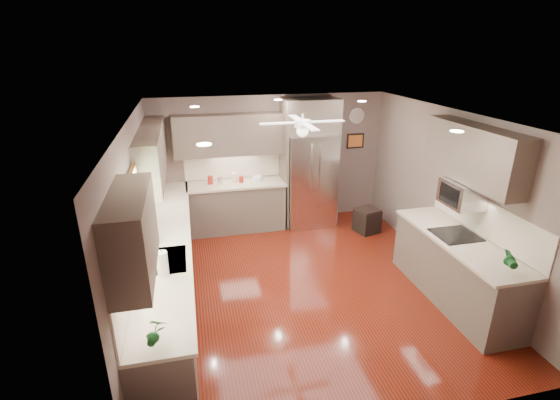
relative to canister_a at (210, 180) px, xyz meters
name	(u,v)px	position (x,y,z in m)	size (l,w,h in m)	color
floor	(305,284)	(1.19, -2.24, -1.02)	(5.00, 5.00, 0.00)	#450F09
ceiling	(309,117)	(1.19, -2.24, 1.48)	(5.00, 5.00, 0.00)	white
wall_back	(270,160)	(1.19, 0.26, 0.23)	(4.50, 4.50, 0.00)	#66544E
wall_front	(393,318)	(1.19, -4.74, 0.23)	(4.50, 4.50, 0.00)	#66544E
wall_left	(138,222)	(-1.06, -2.24, 0.23)	(5.00, 5.00, 0.00)	#66544E
wall_right	(450,195)	(3.44, -2.24, 0.23)	(5.00, 5.00, 0.00)	#66544E
canister_a	(210,180)	(0.00, 0.00, 0.00)	(0.10, 0.10, 0.15)	maroon
canister_b	(220,180)	(0.18, -0.03, -0.01)	(0.09, 0.09, 0.14)	silver
canister_c	(234,178)	(0.45, 0.01, 0.01)	(0.11, 0.11, 0.18)	#BEB58E
canister_d	(241,179)	(0.57, -0.02, -0.02)	(0.08, 0.08, 0.13)	maroon
soap_bottle	(154,234)	(-0.89, -2.18, 0.02)	(0.09, 0.10, 0.21)	white
potted_plant_left	(157,331)	(-0.75, -4.27, 0.09)	(0.17, 0.12, 0.33)	#185421
potted_plant_right	(510,260)	(3.11, -3.90, 0.07)	(0.16, 0.13, 0.30)	#185421
bowl	(258,180)	(0.88, -0.04, -0.06)	(0.20, 0.20, 0.05)	#BEB58E
left_run	(168,266)	(-0.76, -2.09, -0.54)	(0.65, 4.70, 1.45)	brown
back_run	(237,205)	(0.47, -0.03, -0.54)	(1.85, 0.65, 1.45)	brown
uppers	(245,154)	(0.45, -1.53, 0.85)	(4.50, 4.70, 0.95)	brown
window	(133,216)	(-1.03, -2.74, 0.53)	(0.05, 1.12, 0.92)	#BFF2B2
sink	(165,262)	(-0.74, -2.74, -0.11)	(0.50, 0.70, 0.32)	silver
refrigerator	(310,166)	(1.89, -0.08, 0.17)	(1.06, 0.75, 2.45)	silver
right_run	(456,268)	(3.12, -3.04, -0.54)	(0.70, 2.20, 1.45)	brown
microwave	(462,194)	(3.22, -2.79, 0.46)	(0.43, 0.55, 0.34)	silver
ceiling_fan	(303,126)	(1.19, -1.94, 1.31)	(1.18, 1.18, 0.32)	white
recessed_lights	(298,113)	(1.15, -1.84, 1.47)	(2.84, 3.14, 0.01)	white
wall_clock	(357,116)	(2.94, 0.25, 1.03)	(0.30, 0.03, 0.30)	white
framed_print	(355,141)	(2.94, 0.24, 0.53)	(0.36, 0.03, 0.30)	black
stool	(367,220)	(2.85, -0.75, -0.78)	(0.48, 0.48, 0.47)	black
paper_towel	(162,264)	(-0.74, -3.08, 0.06)	(0.13, 0.13, 0.32)	white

